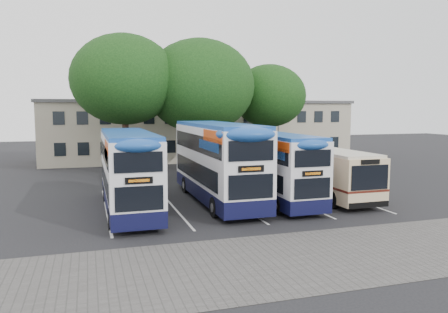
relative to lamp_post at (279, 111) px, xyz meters
name	(u,v)px	position (x,y,z in m)	size (l,w,h in m)	color
ground	(335,216)	(-6.00, -19.97, -5.08)	(120.00, 120.00, 0.00)	black
paving_strip	(360,252)	(-8.00, -24.97, -5.08)	(40.00, 6.00, 0.01)	#595654
bay_lines	(231,201)	(-9.75, -14.97, -5.08)	(14.12, 11.00, 0.01)	silver
depot_building	(200,129)	(-6.00, 7.02, -1.93)	(32.40, 8.40, 6.20)	#AA9C89
lamp_post	(279,111)	(0.00, 0.00, 0.00)	(0.25, 1.05, 9.06)	gray
tree_left	(124,80)	(-14.71, -3.23, 2.51)	(8.32, 8.32, 11.15)	black
tree_mid	(200,86)	(-8.54, -2.87, 2.12)	(9.19, 9.19, 11.12)	black
tree_right	(269,96)	(-1.79, -1.73, 1.39)	(6.65, 6.65, 9.32)	black
bus_dd_left	(128,168)	(-15.63, -15.70, -2.81)	(2.41, 9.93, 4.14)	black
bus_dd_mid	(217,159)	(-10.57, -14.83, -2.60)	(2.63, 10.83, 4.51)	black
bus_dd_right	(272,164)	(-7.49, -15.59, -2.92)	(2.29, 9.45, 3.93)	black
bus_single	(320,169)	(-3.99, -14.92, -3.43)	(2.49, 9.80, 2.92)	beige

